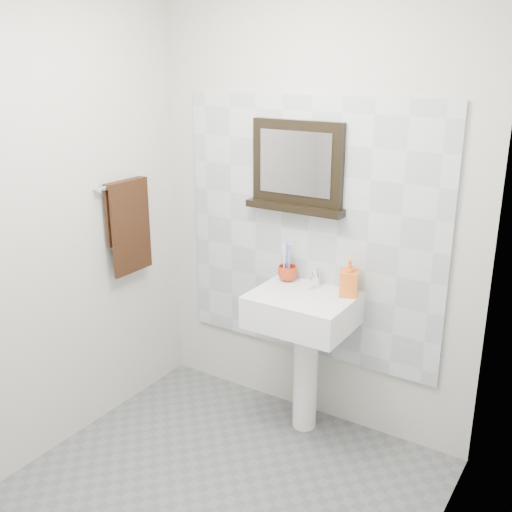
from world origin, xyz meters
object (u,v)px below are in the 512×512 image
at_px(pedestal_sink, 303,325).
at_px(framed_mirror, 297,169).
at_px(soap_dispenser, 349,277).
at_px(hand_towel, 129,219).
at_px(toothbrush_cup, 287,273).

bearing_deg(pedestal_sink, framed_mirror, 130.58).
xyz_separation_m(soap_dispenser, hand_towel, (-1.25, -0.36, 0.23)).
xyz_separation_m(soap_dispenser, framed_mirror, (-0.37, 0.08, 0.54)).
bearing_deg(toothbrush_cup, hand_towel, -155.47).
distance_m(pedestal_sink, soap_dispenser, 0.38).
distance_m(soap_dispenser, framed_mirror, 0.66).
height_order(toothbrush_cup, hand_towel, hand_towel).
height_order(pedestal_sink, toothbrush_cup, pedestal_sink).
relative_size(soap_dispenser, framed_mirror, 0.36).
bearing_deg(hand_towel, soap_dispenser, 16.33).
height_order(pedestal_sink, framed_mirror, framed_mirror).
xyz_separation_m(toothbrush_cup, hand_towel, (-0.85, -0.39, 0.29)).
height_order(toothbrush_cup, soap_dispenser, soap_dispenser).
relative_size(pedestal_sink, toothbrush_cup, 8.53).
xyz_separation_m(toothbrush_cup, framed_mirror, (0.02, 0.05, 0.60)).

